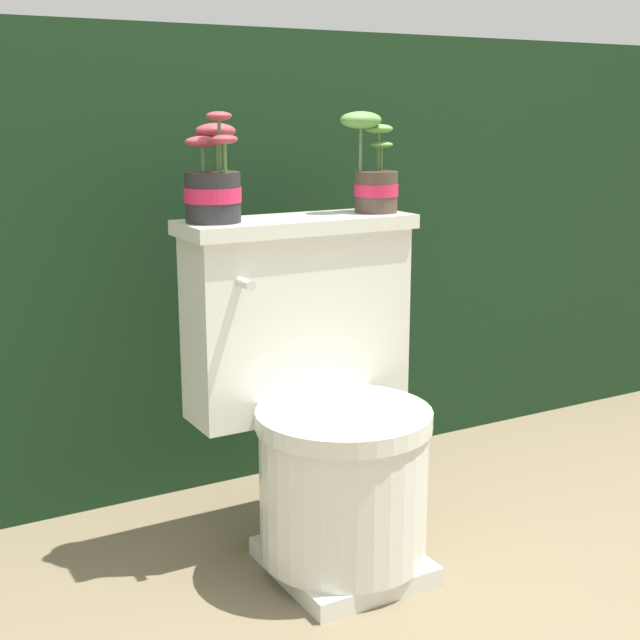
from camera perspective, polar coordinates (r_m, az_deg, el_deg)
The scene contains 5 objects.
ground_plane at distance 1.96m, azimuth 0.19°, elevation -15.56°, with size 12.00×12.00×0.00m, color #75664C.
hedge_backdrop at distance 2.70m, azimuth -10.82°, elevation 5.04°, with size 3.83×1.04×1.14m.
toilet at distance 1.89m, azimuth 0.20°, elevation -5.89°, with size 0.51×0.46×0.73m.
potted_plant_left at distance 1.82m, azimuth -6.87°, elevation 8.54°, with size 0.12×0.12×0.22m.
potted_plant_midleft at distance 1.98m, azimuth 3.47°, elevation 9.25°, with size 0.14×0.10×0.22m.
Camera 1 is at (-0.85, -1.49, 0.95)m, focal length 50.00 mm.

